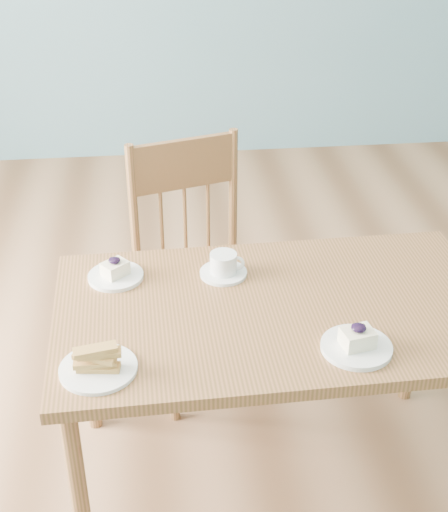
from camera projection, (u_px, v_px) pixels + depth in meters
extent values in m
cube|color=#9D6D49|center=(208.00, 427.00, 2.50)|extent=(5.00, 5.00, 0.01)
cube|color=#945C38|center=(277.00, 311.00, 1.99)|extent=(1.25, 0.73, 0.04)
cylinder|color=#945C38|center=(80.00, 499.00, 1.83)|extent=(0.05, 0.05, 0.63)
cylinder|color=#945C38|center=(87.00, 354.00, 2.35)|extent=(0.05, 0.05, 0.63)
cylinder|color=#945C38|center=(416.00, 327.00, 2.47)|extent=(0.05, 0.05, 0.63)
cube|color=#945C38|center=(203.00, 283.00, 2.51)|extent=(0.51, 0.49, 0.04)
cylinder|color=#945C38|center=(173.00, 373.00, 2.43)|extent=(0.03, 0.03, 0.40)
cylinder|color=#945C38|center=(267.00, 349.00, 2.55)|extent=(0.03, 0.03, 0.40)
cylinder|color=#945C38|center=(145.00, 320.00, 2.70)|extent=(0.03, 0.03, 0.40)
cylinder|color=#945C38|center=(231.00, 300.00, 2.81)|extent=(0.03, 0.03, 0.40)
cylinder|color=#945C38|center=(133.00, 208.00, 2.46)|extent=(0.03, 0.03, 0.46)
cylinder|color=#945C38|center=(233.00, 190.00, 2.58)|extent=(0.03, 0.03, 0.46)
cube|color=#945C38|center=(183.00, 164.00, 2.45)|extent=(0.35, 0.12, 0.18)
cylinder|color=#945C38|center=(162.00, 227.00, 2.54)|extent=(0.01, 0.01, 0.28)
cylinder|color=#945C38|center=(185.00, 222.00, 2.57)|extent=(0.01, 0.01, 0.28)
cylinder|color=#945C38|center=(208.00, 218.00, 2.60)|extent=(0.01, 0.01, 0.28)
cylinder|color=white|center=(356.00, 347.00, 1.81)|extent=(0.18, 0.18, 0.01)
cube|color=#FDECC2|center=(357.00, 338.00, 1.79)|extent=(0.09, 0.08, 0.05)
ellipsoid|color=black|center=(359.00, 328.00, 1.77)|extent=(0.04, 0.04, 0.02)
sphere|color=black|center=(363.00, 327.00, 1.78)|extent=(0.02, 0.02, 0.02)
sphere|color=black|center=(354.00, 326.00, 1.78)|extent=(0.02, 0.02, 0.02)
sphere|color=black|center=(361.00, 330.00, 1.77)|extent=(0.02, 0.02, 0.02)
cylinder|color=white|center=(116.00, 276.00, 2.10)|extent=(0.16, 0.16, 0.01)
cube|color=#FDECC2|center=(115.00, 269.00, 2.08)|extent=(0.09, 0.09, 0.04)
ellipsoid|color=black|center=(114.00, 260.00, 2.07)|extent=(0.03, 0.03, 0.02)
sphere|color=black|center=(118.00, 260.00, 2.07)|extent=(0.01, 0.01, 0.01)
sphere|color=black|center=(112.00, 259.00, 2.07)|extent=(0.01, 0.01, 0.01)
sphere|color=black|center=(115.00, 262.00, 2.06)|extent=(0.01, 0.01, 0.01)
cylinder|color=white|center=(223.00, 273.00, 2.11)|extent=(0.14, 0.14, 0.01)
cylinder|color=white|center=(223.00, 263.00, 2.10)|extent=(0.09, 0.09, 0.06)
cylinder|color=olive|center=(223.00, 256.00, 2.08)|extent=(0.07, 0.07, 0.00)
torus|color=white|center=(237.00, 263.00, 2.09)|extent=(0.05, 0.02, 0.05)
cylinder|color=white|center=(98.00, 369.00, 1.74)|extent=(0.19, 0.19, 0.01)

